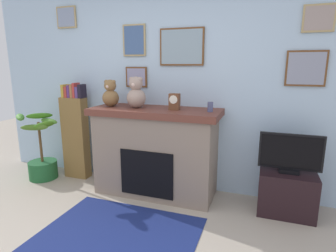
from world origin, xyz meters
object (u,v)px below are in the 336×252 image
(potted_plant, at_px, (42,157))
(teddy_bear_brown, at_px, (110,94))
(fireplace, at_px, (156,151))
(candle_jar, at_px, (210,107))
(tv_stand, at_px, (286,193))
(bookshelf, at_px, (76,134))
(television, at_px, (290,154))
(mantel_clock, at_px, (174,102))
(teddy_bear_tan, at_px, (136,94))

(potted_plant, bearing_deg, teddy_bear_brown, 5.68)
(fireplace, bearing_deg, candle_jar, -1.51)
(tv_stand, bearing_deg, bookshelf, 177.97)
(potted_plant, relative_size, television, 1.51)
(potted_plant, distance_m, teddy_bear_brown, 1.44)
(teddy_bear_brown, bearing_deg, tv_stand, 0.35)
(fireplace, relative_size, teddy_bear_brown, 4.70)
(mantel_clock, distance_m, teddy_bear_tan, 0.50)
(potted_plant, height_order, candle_jar, candle_jar)
(candle_jar, bearing_deg, tv_stand, 0.83)
(bookshelf, bearing_deg, fireplace, -4.26)
(fireplace, bearing_deg, teddy_bear_brown, -178.27)
(tv_stand, height_order, candle_jar, candle_jar)
(fireplace, height_order, mantel_clock, mantel_clock)
(mantel_clock, xyz_separation_m, teddy_bear_brown, (-0.85, 0.00, 0.06))
(potted_plant, height_order, teddy_bear_brown, teddy_bear_brown)
(television, height_order, teddy_bear_brown, teddy_bear_brown)
(potted_plant, height_order, teddy_bear_tan, teddy_bear_tan)
(potted_plant, relative_size, teddy_bear_brown, 2.85)
(potted_plant, relative_size, teddy_bear_tan, 2.53)
(fireplace, distance_m, television, 1.55)
(teddy_bear_tan, bearing_deg, television, 0.37)
(bookshelf, xyz_separation_m, candle_jar, (1.95, -0.11, 0.50))
(candle_jar, bearing_deg, mantel_clock, -179.83)
(bookshelf, relative_size, candle_jar, 12.30)
(potted_plant, bearing_deg, tv_stand, 2.17)
(potted_plant, xyz_separation_m, television, (3.25, 0.12, 0.36))
(potted_plant, bearing_deg, television, 2.14)
(candle_jar, relative_size, teddy_bear_tan, 0.29)
(candle_jar, xyz_separation_m, teddy_bear_tan, (-0.92, -0.00, 0.12))
(teddy_bear_brown, xyz_separation_m, teddy_bear_tan, (0.36, -0.00, 0.02))
(tv_stand, bearing_deg, potted_plant, -177.83)
(fireplace, relative_size, bookshelf, 1.16)
(fireplace, height_order, tv_stand, fireplace)
(tv_stand, relative_size, mantel_clock, 3.05)
(bookshelf, distance_m, teddy_bear_brown, 0.91)
(bookshelf, xyz_separation_m, tv_stand, (2.82, -0.10, -0.41))
(candle_jar, relative_size, teddy_bear_brown, 0.33)
(potted_plant, height_order, television, potted_plant)
(bookshelf, distance_m, television, 2.82)
(bookshelf, bearing_deg, teddy_bear_brown, -9.56)
(fireplace, xyz_separation_m, teddy_bear_tan, (-0.24, -0.02, 0.71))
(fireplace, relative_size, potted_plant, 1.65)
(bookshelf, relative_size, teddy_bear_brown, 4.05)
(television, xyz_separation_m, candle_jar, (-0.87, -0.01, 0.46))
(tv_stand, height_order, mantel_clock, mantel_clock)
(tv_stand, relative_size, teddy_bear_tan, 1.54)
(bookshelf, xyz_separation_m, mantel_clock, (1.52, -0.11, 0.54))
(tv_stand, xyz_separation_m, television, (0.00, -0.00, 0.45))
(fireplace, xyz_separation_m, teddy_bear_brown, (-0.60, -0.02, 0.69))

